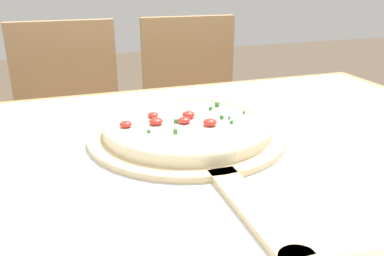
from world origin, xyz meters
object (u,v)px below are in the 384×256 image
(pizza, at_px, (187,125))
(chair_right, at_px, (195,113))
(chair_left, at_px, (71,126))
(pizza_peel, at_px, (191,138))

(pizza, height_order, chair_right, chair_right)
(chair_left, relative_size, chair_right, 1.00)
(chair_left, height_order, chair_right, same)
(pizza, xyz_separation_m, chair_right, (0.27, 0.75, -0.25))
(pizza_peel, xyz_separation_m, pizza, (-0.00, 0.02, 0.02))
(pizza, xyz_separation_m, chair_left, (-0.21, 0.75, -0.25))
(pizza_peel, distance_m, chair_right, 0.85)
(chair_left, bearing_deg, chair_right, 0.76)
(pizza, distance_m, chair_left, 0.81)
(chair_right, bearing_deg, pizza, -108.01)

